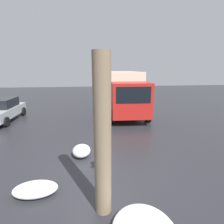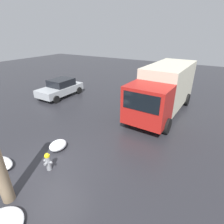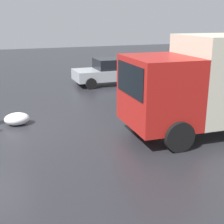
% 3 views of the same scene
% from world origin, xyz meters
% --- Properties ---
extents(pedestrian, '(0.38, 0.38, 1.74)m').
position_xyz_m(pedestrian, '(6.79, -1.41, 0.95)').
color(pedestrian, '#23232D').
rests_on(pedestrian, ground_plane).
extents(parked_car, '(4.00, 2.08, 1.47)m').
position_xyz_m(parked_car, '(6.83, 6.19, 0.74)').
color(parked_car, '#ADB2B7').
rests_on(parked_car, ground_plane).
extents(snow_pile_curbside, '(0.89, 0.70, 0.44)m').
position_xyz_m(snow_pile_curbside, '(1.17, 0.70, 0.22)').
color(snow_pile_curbside, white).
rests_on(snow_pile_curbside, ground_plane).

